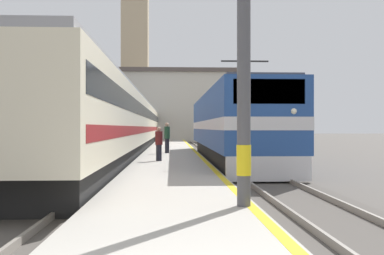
% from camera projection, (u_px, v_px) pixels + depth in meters
% --- Properties ---
extents(ground_plane, '(200.00, 200.00, 0.00)m').
position_uv_depth(ground_plane, '(171.00, 152.00, 33.42)').
color(ground_plane, '#514C47').
extents(platform, '(3.44, 140.00, 0.29)m').
position_uv_depth(platform, '(171.00, 154.00, 28.42)').
color(platform, '#ADA89E').
rests_on(platform, ground).
extents(rail_track_near, '(2.83, 140.00, 0.16)m').
position_uv_depth(rail_track_near, '(220.00, 156.00, 28.57)').
color(rail_track_near, '#514C47').
rests_on(rail_track_near, ground).
extents(rail_track_far, '(2.83, 140.00, 0.16)m').
position_uv_depth(rail_track_far, '(123.00, 156.00, 28.28)').
color(rail_track_far, '#514C47').
rests_on(rail_track_far, ground).
extents(locomotive_train, '(2.92, 19.20, 4.68)m').
position_uv_depth(locomotive_train, '(230.00, 126.00, 23.85)').
color(locomotive_train, black).
rests_on(locomotive_train, ground).
extents(passenger_train, '(2.92, 50.42, 3.78)m').
position_uv_depth(passenger_train, '(130.00, 125.00, 32.95)').
color(passenger_train, black).
rests_on(passenger_train, ground).
extents(catenary_mast, '(2.02, 0.29, 7.26)m').
position_uv_depth(catenary_mast, '(247.00, 24.00, 8.79)').
color(catenary_mast, '#4C4C51').
rests_on(catenary_mast, platform).
extents(person_on_platform, '(0.34, 0.34, 1.83)m').
position_uv_depth(person_on_platform, '(167.00, 137.00, 27.00)').
color(person_on_platform, '#23232D').
rests_on(person_on_platform, platform).
extents(second_waiting_passenger, '(0.34, 0.34, 1.57)m').
position_uv_depth(second_waiting_passenger, '(159.00, 143.00, 20.66)').
color(second_waiting_passenger, '#23232D').
rests_on(second_waiting_passenger, platform).
extents(clock_tower, '(4.96, 4.96, 31.19)m').
position_uv_depth(clock_tower, '(135.00, 32.00, 68.39)').
color(clock_tower, tan).
rests_on(clock_tower, ground).
extents(station_building, '(19.47, 9.18, 9.31)m').
position_uv_depth(station_building, '(170.00, 106.00, 60.08)').
color(station_building, beige).
rests_on(station_building, ground).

